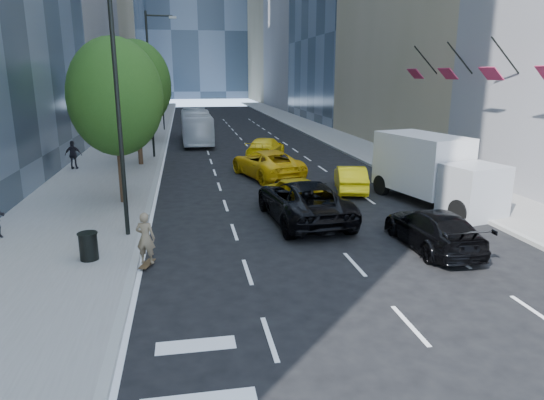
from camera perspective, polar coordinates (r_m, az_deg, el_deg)
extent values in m
plane|color=black|center=(15.76, 6.23, -7.77)|extent=(160.00, 160.00, 0.00)
cube|color=slate|center=(44.61, -16.34, 6.41)|extent=(6.00, 120.00, 0.15)
cube|color=slate|center=(46.58, 7.75, 7.18)|extent=(4.00, 120.00, 0.15)
cylinder|color=black|center=(18.12, -17.73, 11.32)|extent=(0.16, 0.16, 10.00)
cylinder|color=black|center=(36.04, -14.16, 12.85)|extent=(0.16, 0.16, 10.00)
cylinder|color=black|center=(36.19, -13.14, 20.38)|extent=(1.80, 0.12, 0.12)
cube|color=#99998C|center=(36.16, -11.61, 20.31)|extent=(0.50, 0.22, 0.15)
cylinder|color=black|center=(23.53, -17.30, 3.53)|extent=(0.30, 0.30, 3.15)
ellipsoid|color=#17340E|center=(23.17, -17.91, 11.45)|extent=(4.20, 4.20, 5.25)
cylinder|color=black|center=(33.35, -15.33, 6.95)|extent=(0.30, 0.30, 3.38)
ellipsoid|color=#17340E|center=(33.10, -15.75, 12.94)|extent=(4.50, 4.50, 5.62)
cylinder|color=black|center=(46.26, -13.99, 8.75)|extent=(0.30, 0.30, 2.93)
ellipsoid|color=#17340E|center=(46.07, -14.23, 12.49)|extent=(3.90, 3.90, 4.88)
cylinder|color=black|center=(54.10, -12.70, 10.82)|extent=(0.14, 0.14, 5.20)
imported|color=black|center=(54.02, -12.80, 12.52)|extent=(2.48, 0.53, 1.00)
cylinder|color=black|center=(26.82, 25.75, 15.08)|extent=(1.75, 0.08, 1.75)
cube|color=maroon|center=(26.44, 24.37, 13.40)|extent=(0.64, 1.30, 0.64)
cylinder|color=black|center=(30.18, 21.24, 15.31)|extent=(1.75, 0.08, 1.75)
cube|color=maroon|center=(29.84, 19.98, 13.80)|extent=(0.64, 1.30, 0.64)
cylinder|color=black|center=(33.69, 17.64, 15.43)|extent=(1.75, 0.08, 1.75)
cube|color=maroon|center=(33.38, 16.50, 14.06)|extent=(0.64, 1.30, 0.64)
imported|color=brown|center=(15.86, -14.63, -4.76)|extent=(0.71, 0.58, 1.69)
imported|color=black|center=(20.19, 3.70, -0.11)|extent=(3.27, 6.36, 1.72)
imported|color=black|center=(17.96, 18.37, -3.25)|extent=(1.98, 4.83, 1.40)
imported|color=#E0B70B|center=(21.62, 2.75, 0.74)|extent=(2.80, 5.00, 1.61)
imported|color=yellow|center=(25.69, 9.21, 2.51)|extent=(2.36, 4.36, 1.36)
imported|color=#DDA70B|center=(28.95, -0.62, 4.32)|extent=(4.17, 6.34, 1.62)
imported|color=yellow|center=(35.31, -0.77, 6.11)|extent=(3.87, 5.71, 1.54)
imported|color=silver|center=(44.37, -8.91, 8.57)|extent=(2.60, 10.49, 2.91)
cube|color=silver|center=(24.50, 17.13, 4.24)|extent=(3.36, 5.00, 2.69)
cube|color=gray|center=(22.22, 22.58, 0.91)|extent=(2.68, 2.46, 2.29)
cylinder|color=black|center=(21.37, 21.20, -1.26)|extent=(0.56, 1.05, 1.00)
cylinder|color=black|center=(22.86, 24.97, -0.66)|extent=(0.56, 1.05, 1.00)
cylinder|color=black|center=(25.34, 12.79, 1.75)|extent=(0.56, 1.05, 1.00)
cylinder|color=black|center=(26.61, 16.45, 2.11)|extent=(0.56, 1.05, 1.00)
imported|color=black|center=(33.08, -22.32, 4.94)|extent=(1.10, 0.57, 1.79)
cylinder|color=black|center=(16.74, -20.77, -5.17)|extent=(0.58, 0.58, 0.87)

